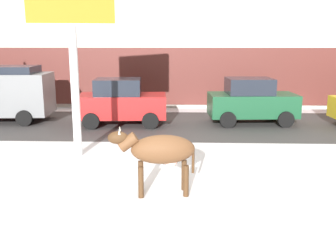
% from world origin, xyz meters
% --- Properties ---
extents(ground_plane, '(120.00, 120.00, 0.00)m').
position_xyz_m(ground_plane, '(0.00, 0.00, 0.00)').
color(ground_plane, white).
extents(road_strip, '(60.00, 5.60, 0.01)m').
position_xyz_m(road_strip, '(0.00, 7.78, 0.00)').
color(road_strip, '#423F3F').
rests_on(road_strip, ground).
extents(cow_brown, '(1.92, 0.75, 1.54)m').
position_xyz_m(cow_brown, '(-0.14, 0.56, 0.99)').
color(cow_brown, brown).
rests_on(cow_brown, ground).
extents(billboard, '(2.52, 0.64, 5.56)m').
position_xyz_m(billboard, '(-2.74, 3.42, 4.31)').
color(billboard, silver).
rests_on(billboard, ground).
extents(car_red_hatchback, '(3.61, 2.11, 1.86)m').
position_xyz_m(car_red_hatchback, '(-2.11, 7.78, 0.93)').
color(car_red_hatchback, red).
rests_on(car_red_hatchback, ground).
extents(car_darkgreen_hatchback, '(3.61, 2.11, 1.86)m').
position_xyz_m(car_darkgreen_hatchback, '(3.17, 8.23, 0.93)').
color(car_darkgreen_hatchback, '#194C2D').
rests_on(car_darkgreen_hatchback, ground).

